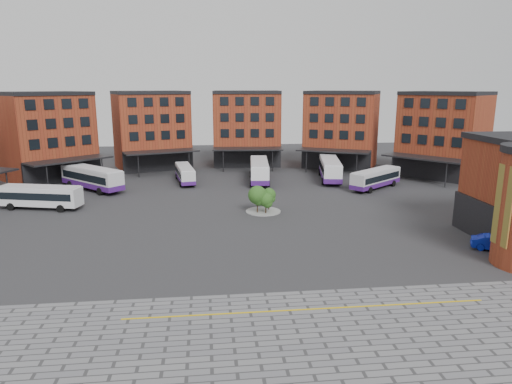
{
  "coord_description": "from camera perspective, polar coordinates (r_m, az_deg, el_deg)",
  "views": [
    {
      "loc": [
        -4.96,
        -43.0,
        15.46
      ],
      "look_at": [
        0.42,
        5.95,
        4.0
      ],
      "focal_mm": 32.0,
      "sensor_mm": 36.0,
      "label": 1
    }
  ],
  "objects": [
    {
      "name": "bus_e",
      "position": [
        77.63,
        9.24,
        2.88
      ],
      "size": [
        5.14,
        12.89,
        3.54
      ],
      "rotation": [
        0.0,
        0.0,
        -0.18
      ],
      "color": "white",
      "rests_on": "ground"
    },
    {
      "name": "tree_island",
      "position": [
        56.65,
        0.83,
        -0.76
      ],
      "size": [
        4.4,
        4.4,
        3.5
      ],
      "color": "gray",
      "rests_on": "ground"
    },
    {
      "name": "paving_zone",
      "position": [
        26.99,
        10.65,
        -22.08
      ],
      "size": [
        50.0,
        22.0,
        0.02
      ],
      "primitive_type": "cube",
      "color": "slate",
      "rests_on": "ground"
    },
    {
      "name": "blue_car",
      "position": [
        49.77,
        27.83,
        -5.68
      ],
      "size": [
        4.68,
        3.52,
        1.48
      ],
      "primitive_type": "imported",
      "rotation": [
        0.0,
        0.0,
        1.07
      ],
      "color": "#0C1C9F",
      "rests_on": "ground"
    },
    {
      "name": "ground",
      "position": [
        45.97,
        0.29,
        -6.55
      ],
      "size": [
        160.0,
        160.0,
        0.0
      ],
      "primitive_type": "plane",
      "color": "#28282B",
      "rests_on": "ground"
    },
    {
      "name": "bus_d",
      "position": [
        75.36,
        0.41,
        2.73
      ],
      "size": [
        3.98,
        12.6,
        3.49
      ],
      "rotation": [
        0.0,
        0.0,
        -0.09
      ],
      "color": "white",
      "rests_on": "ground"
    },
    {
      "name": "yellow_line",
      "position": [
        33.58,
        6.61,
        -14.35
      ],
      "size": [
        26.0,
        0.15,
        0.02
      ],
      "primitive_type": "cube",
      "color": "gold",
      "rests_on": "paving_zone"
    },
    {
      "name": "main_building",
      "position": [
        81.67,
        -6.16,
        7.24
      ],
      "size": [
        94.14,
        42.48,
        14.6
      ],
      "color": "maroon",
      "rests_on": "ground"
    },
    {
      "name": "bus_b",
      "position": [
        73.56,
        -19.83,
        1.69
      ],
      "size": [
        10.88,
        10.71,
        3.5
      ],
      "rotation": [
        0.0,
        0.0,
        0.8
      ],
      "color": "silver",
      "rests_on": "ground"
    },
    {
      "name": "bus_f",
      "position": [
        72.58,
        14.75,
        1.67
      ],
      "size": [
        9.86,
        8.48,
        2.99
      ],
      "rotation": [
        0.0,
        0.0,
        -0.91
      ],
      "color": "silver",
      "rests_on": "ground"
    },
    {
      "name": "bus_c",
      "position": [
        75.62,
        -8.87,
        2.29
      ],
      "size": [
        3.76,
        9.97,
        2.74
      ],
      "rotation": [
        0.0,
        0.0,
        0.16
      ],
      "color": "silver",
      "rests_on": "ground"
    },
    {
      "name": "bus_a",
      "position": [
        64.7,
        -25.41,
        -0.39
      ],
      "size": [
        10.92,
        4.94,
        3.01
      ],
      "rotation": [
        0.0,
        0.0,
        1.32
      ],
      "color": "silver",
      "rests_on": "ground"
    }
  ]
}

